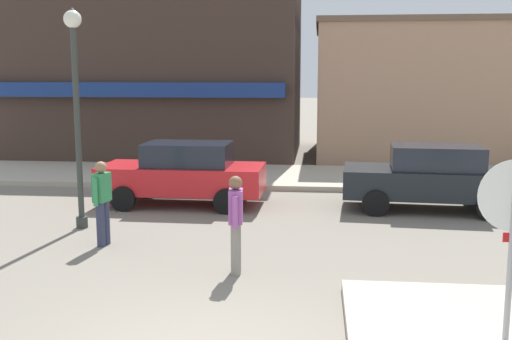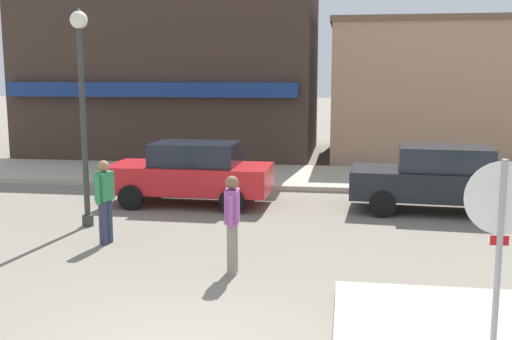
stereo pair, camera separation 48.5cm
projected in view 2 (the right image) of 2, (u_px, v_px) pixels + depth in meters
name	position (u px, v px, depth m)	size (l,w,h in m)	color
kerb_far	(285.00, 177.00, 18.60)	(80.00, 4.00, 0.15)	#B7AD99
stop_sign	(500.00, 230.00, 6.58)	(0.82, 0.07, 2.30)	#9E9EA3
lamp_post	(82.00, 87.00, 12.38)	(0.36, 0.36, 4.54)	#333833
parked_car_nearest	(192.00, 172.00, 14.86)	(4.02, 1.92, 1.56)	red
parked_car_second	(439.00, 178.00, 14.03)	(4.11, 2.08, 1.56)	black
pedestrian_crossing_near	(105.00, 199.00, 11.37)	(0.28, 0.56, 1.61)	#2D334C
pedestrian_crossing_far	(232.00, 221.00, 9.65)	(0.25, 0.56, 1.61)	gray
building_corner_shop	(179.00, 67.00, 24.32)	(11.24, 7.81, 7.00)	#3D2D26
building_storefront_left_near	(441.00, 91.00, 23.61)	(8.58, 7.88, 5.18)	tan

